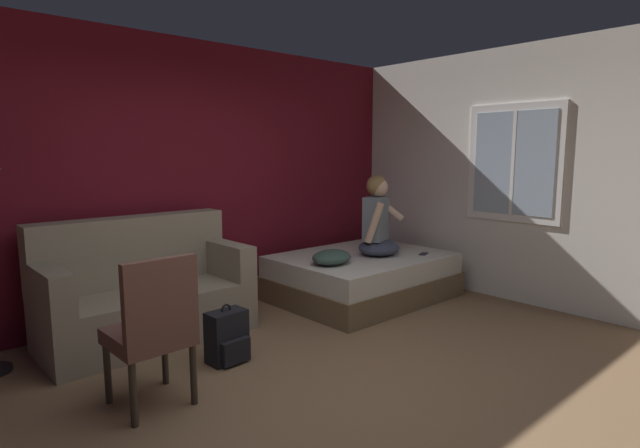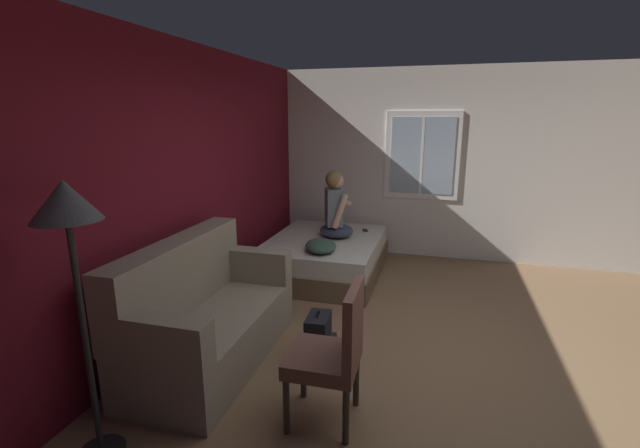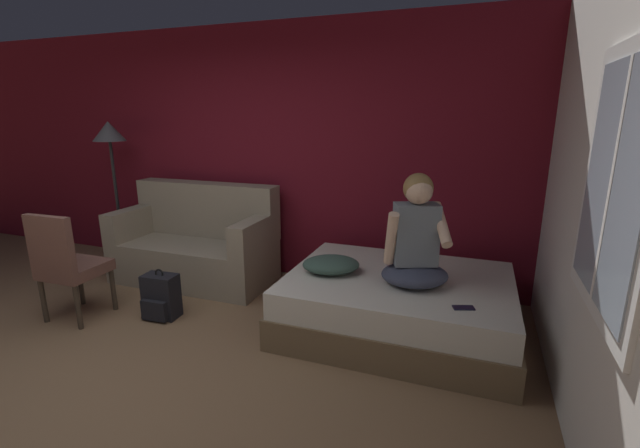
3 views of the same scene
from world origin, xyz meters
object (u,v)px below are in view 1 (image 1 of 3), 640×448
object	(u,v)px
bed	(362,276)
cell_phone	(424,254)
couch	(144,293)
backpack	(228,338)
side_chair	(153,326)
throw_pillow	(331,257)
person_seated	(378,223)

from	to	relation	value
bed	cell_phone	distance (m)	0.73
couch	backpack	xyz separation A→B (m)	(0.26, -0.92, -0.20)
side_chair	throw_pillow	world-z (taller)	side_chair
bed	couch	distance (m)	2.33
cell_phone	couch	bearing A→B (deg)	53.96
person_seated	cell_phone	world-z (taller)	person_seated
throw_pillow	bed	bearing A→B (deg)	10.31
person_seated	backpack	distance (m)	2.29
cell_phone	backpack	bearing A→B (deg)	72.41
person_seated	side_chair	bearing A→B (deg)	-166.24
bed	side_chair	size ratio (longest dim) A/B	1.89
couch	throw_pillow	distance (m)	1.81
person_seated	cell_phone	distance (m)	0.62
couch	cell_phone	xyz separation A→B (m)	(2.81, -0.85, 0.09)
person_seated	backpack	bearing A→B (deg)	-169.44
person_seated	couch	bearing A→B (deg)	167.86
side_chair	throw_pillow	xyz separation A→B (m)	(2.18, 0.70, 0.02)
throw_pillow	cell_phone	size ratio (longest dim) A/B	3.33
bed	person_seated	world-z (taller)	person_seated
person_seated	cell_phone	size ratio (longest dim) A/B	6.08
bed	backpack	distance (m)	2.09
side_chair	backpack	size ratio (longest dim) A/B	2.14
backpack	bed	bearing A→B (deg)	14.01
backpack	throw_pillow	world-z (taller)	throw_pillow
bed	backpack	size ratio (longest dim) A/B	4.04
couch	cell_phone	bearing A→B (deg)	-16.89
bed	backpack	bearing A→B (deg)	-165.99
bed	backpack	xyz separation A→B (m)	(-2.03, -0.51, -0.04)
person_seated	backpack	size ratio (longest dim) A/B	1.91
side_chair	cell_phone	size ratio (longest dim) A/B	6.81
side_chair	couch	bearing A→B (deg)	69.84
side_chair	cell_phone	distance (m)	3.28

